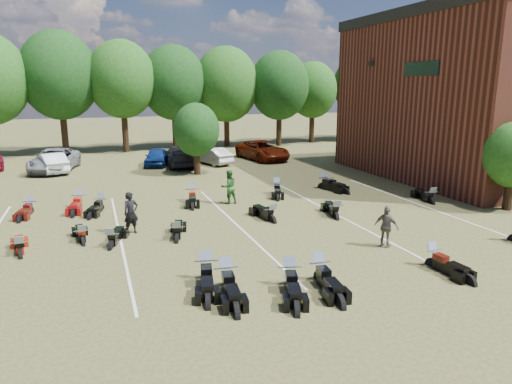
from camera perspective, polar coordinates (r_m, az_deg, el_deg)
name	(u,v)px	position (r m, az deg, el deg)	size (l,w,h in m)	color
ground	(330,239)	(18.77, 9.26, -5.77)	(160.00, 160.00, 0.00)	brown
car_1	(51,163)	(35.54, -24.21, 3.36)	(1.51, 4.34, 1.43)	silver
car_2	(55,160)	(36.11, -23.88, 3.67)	(2.66, 5.77, 1.60)	gray
car_3	(181,156)	(35.59, -9.41, 4.50)	(2.25, 5.54, 1.61)	black
car_4	(157,157)	(36.31, -12.32, 4.33)	(1.59, 3.95, 1.35)	navy
car_5	(212,156)	(36.21, -5.47, 4.51)	(1.38, 3.94, 1.30)	#9F9E9B
car_6	(262,150)	(38.30, 0.81, 5.25)	(2.63, 5.70, 1.59)	#541404
car_7	(371,146)	(43.65, 14.17, 5.62)	(1.80, 4.43, 1.29)	#333337
person_black	(131,213)	(19.60, -15.36, -2.55)	(0.65, 0.42, 1.77)	black
person_green	(229,187)	(23.81, -3.43, 0.65)	(0.87, 0.68, 1.79)	#275D23
person_grey	(387,227)	(18.05, 16.00, -4.20)	(0.94, 0.39, 1.61)	#615853
motorcycle_1	(206,280)	(14.83, -6.22, -10.90)	(0.77, 2.41, 1.34)	black
motorcycle_2	(290,287)	(14.35, 4.22, -11.70)	(0.75, 2.34, 1.30)	black
motorcycle_3	(226,288)	(14.26, -3.72, -11.87)	(0.76, 2.39, 1.33)	black
motorcycle_4	(319,282)	(14.79, 7.88, -11.03)	(0.74, 2.33, 1.30)	black
motorcycle_5	(432,267)	(16.90, 21.18, -8.68)	(0.68, 2.12, 1.18)	black
motorcycle_7	(21,257)	(18.66, -27.32, -7.23)	(0.64, 2.02, 1.13)	maroon
motorcycle_8	(83,244)	(19.13, -20.79, -6.11)	(0.64, 2.02, 1.13)	black
motorcycle_9	(111,248)	(18.32, -17.63, -6.71)	(0.66, 2.08, 1.16)	black
motorcycle_10	(177,241)	(18.49, -9.85, -6.08)	(0.69, 2.15, 1.20)	black
motorcycle_11	(272,222)	(20.73, 2.00, -3.78)	(0.72, 2.25, 1.26)	black
motorcycle_12	(336,219)	(21.55, 9.97, -3.31)	(0.72, 2.26, 1.26)	black
motorcycle_13	(431,203)	(25.67, 21.02, -1.35)	(0.71, 2.24, 1.25)	black
motorcycle_14	(31,213)	(24.72, -26.31, -2.38)	(0.66, 2.08, 1.16)	#3D0A08
motorcycle_15	(80,208)	(24.83, -21.17, -1.83)	(0.74, 2.33, 1.30)	maroon
motorcycle_16	(101,210)	(23.95, -18.77, -2.16)	(0.67, 2.11, 1.17)	black
motorcycle_17	(192,201)	(24.74, -7.96, -1.11)	(0.76, 2.38, 1.33)	black
motorcycle_18	(277,193)	(26.25, 2.59, -0.17)	(0.72, 2.25, 1.26)	black
motorcycle_19	(322,189)	(27.75, 8.31, 0.43)	(0.79, 2.47, 1.37)	black
motorcycle_20	(328,188)	(28.08, 9.05, 0.56)	(0.68, 2.15, 1.20)	black
tree_line	(175,83)	(45.15, -10.13, 13.27)	(56.00, 6.00, 9.79)	black
young_tree_midfield	(196,130)	(31.84, -7.49, 7.72)	(3.20, 3.20, 4.70)	black
parking_lines	(237,225)	(20.26, -2.36, -4.16)	(20.10, 14.00, 0.01)	silver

